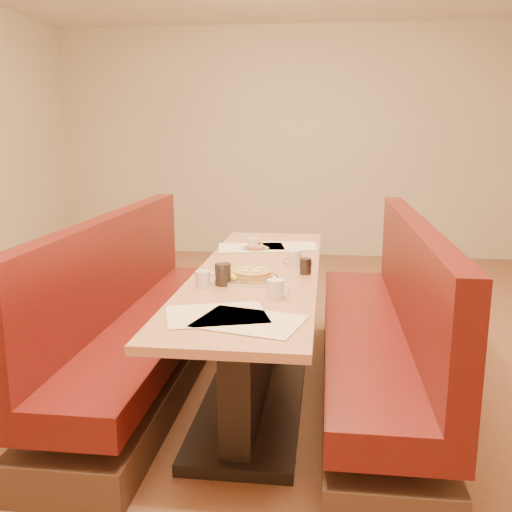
# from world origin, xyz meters

# --- Properties ---
(ground) EXTENTS (8.00, 8.00, 0.00)m
(ground) POSITION_xyz_m (0.00, 0.00, 0.00)
(ground) COLOR #9E6647
(ground) RESTS_ON ground
(room_envelope) EXTENTS (6.04, 8.04, 2.82)m
(room_envelope) POSITION_xyz_m (0.00, 0.00, 1.93)
(room_envelope) COLOR beige
(room_envelope) RESTS_ON ground
(diner_table) EXTENTS (0.70, 2.50, 0.75)m
(diner_table) POSITION_xyz_m (0.00, 0.00, 0.37)
(diner_table) COLOR black
(diner_table) RESTS_ON ground
(booth_left) EXTENTS (0.55, 2.50, 1.05)m
(booth_left) POSITION_xyz_m (-0.73, 0.00, 0.36)
(booth_left) COLOR #4C3326
(booth_left) RESTS_ON ground
(booth_right) EXTENTS (0.55, 2.50, 1.05)m
(booth_right) POSITION_xyz_m (0.73, 0.00, 0.36)
(booth_right) COLOR #4C3326
(booth_right) RESTS_ON ground
(placemat_near_left) EXTENTS (0.51, 0.44, 0.00)m
(placemat_near_left) POSITION_xyz_m (-0.08, -0.85, 0.75)
(placemat_near_left) COLOR #FCEEC5
(placemat_near_left) RESTS_ON diner_table
(placemat_near_right) EXTENTS (0.50, 0.42, 0.00)m
(placemat_near_right) POSITION_xyz_m (0.08, -0.92, 0.75)
(placemat_near_right) COLOR #FCEEC5
(placemat_near_right) RESTS_ON diner_table
(placemat_far_left) EXTENTS (0.50, 0.41, 0.00)m
(placemat_far_left) POSITION_xyz_m (-0.12, 0.64, 0.75)
(placemat_far_left) COLOR #FCEEC5
(placemat_far_left) RESTS_ON diner_table
(placemat_far_right) EXTENTS (0.43, 0.34, 0.00)m
(placemat_far_right) POSITION_xyz_m (0.12, 0.73, 0.75)
(placemat_far_right) COLOR #FCEEC5
(placemat_far_right) RESTS_ON diner_table
(pancake_plate) EXTENTS (0.29, 0.29, 0.07)m
(pancake_plate) POSITION_xyz_m (0.00, -0.24, 0.77)
(pancake_plate) COLOR silver
(pancake_plate) RESTS_ON diner_table
(eggs_plate) EXTENTS (0.26, 0.26, 0.05)m
(eggs_plate) POSITION_xyz_m (-0.08, -0.25, 0.77)
(eggs_plate) COLOR silver
(eggs_plate) RESTS_ON diner_table
(extra_plate_mid) EXTENTS (0.19, 0.19, 0.04)m
(extra_plate_mid) POSITION_xyz_m (0.22, 0.19, 0.76)
(extra_plate_mid) COLOR silver
(extra_plate_mid) RESTS_ON diner_table
(extra_plate_far) EXTENTS (0.18, 0.18, 0.04)m
(extra_plate_far) POSITION_xyz_m (-0.08, 0.58, 0.76)
(extra_plate_far) COLOR silver
(extra_plate_far) RESTS_ON diner_table
(coffee_mug_a) EXTENTS (0.12, 0.09, 0.09)m
(coffee_mug_a) POSITION_xyz_m (0.16, -0.55, 0.80)
(coffee_mug_a) COLOR silver
(coffee_mug_a) RESTS_ON diner_table
(coffee_mug_b) EXTENTS (0.11, 0.08, 0.08)m
(coffee_mug_b) POSITION_xyz_m (-0.24, -0.38, 0.79)
(coffee_mug_b) COLOR silver
(coffee_mug_b) RESTS_ON diner_table
(coffee_mug_c) EXTENTS (0.13, 0.09, 0.10)m
(coffee_mug_c) POSITION_xyz_m (0.21, 0.13, 0.80)
(coffee_mug_c) COLOR silver
(coffee_mug_c) RESTS_ON diner_table
(coffee_mug_d) EXTENTS (0.10, 0.08, 0.08)m
(coffee_mug_d) POSITION_xyz_m (-0.10, 0.58, 0.79)
(coffee_mug_d) COLOR silver
(coffee_mug_d) RESTS_ON diner_table
(soda_tumbler_near) EXTENTS (0.08, 0.08, 0.12)m
(soda_tumbler_near) POSITION_xyz_m (-0.14, -0.34, 0.81)
(soda_tumbler_near) COLOR black
(soda_tumbler_near) RESTS_ON diner_table
(soda_tumbler_mid) EXTENTS (0.07, 0.07, 0.09)m
(soda_tumbler_mid) POSITION_xyz_m (0.28, -0.05, 0.80)
(soda_tumbler_mid) COLOR black
(soda_tumbler_mid) RESTS_ON diner_table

